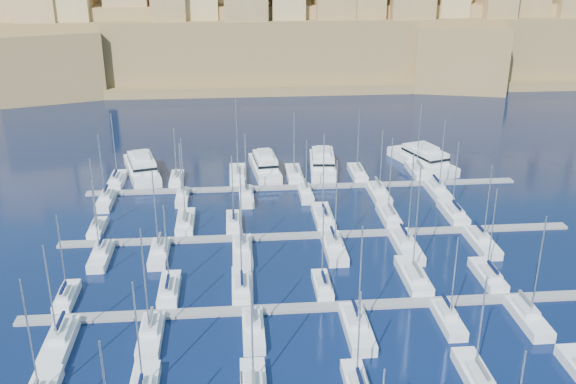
{
  "coord_description": "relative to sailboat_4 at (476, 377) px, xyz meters",
  "views": [
    {
      "loc": [
        -13.42,
        -84.49,
        45.57
      ],
      "look_at": [
        -5.56,
        6.0,
        9.57
      ],
      "focal_mm": 40.0,
      "sensor_mm": 36.0,
      "label": 1
    }
  ],
  "objects": [
    {
      "name": "sailboat_35",
      "position": [
        12.85,
        32.6,
        0.02
      ],
      "size": [
        3.03,
        10.11,
        14.06
      ],
      "color": "white",
      "rests_on": "ground"
    },
    {
      "name": "sailboat_19",
      "position": [
        -36.57,
        11.15,
        0.02
      ],
      "size": [
        2.7,
        9.0,
        15.58
      ],
      "color": "white",
      "rests_on": "ground"
    },
    {
      "name": "sailboat_43",
      "position": [
        -35.7,
        55.92,
        -0.02
      ],
      "size": [
        2.23,
        7.43,
        11.69
      ],
      "color": "white",
      "rests_on": "ground"
    },
    {
      "name": "sailboat_20",
      "position": [
        -24.12,
        11.26,
        -0.0
      ],
      "size": [
        2.63,
        8.77,
        13.48
      ],
      "color": "white",
      "rests_on": "ground"
    },
    {
      "name": "sailboat_12",
      "position": [
        -48.85,
        21.22,
        -0.01
      ],
      "size": [
        2.27,
        7.57,
        12.81
      ],
      "color": "white",
      "rests_on": "ground"
    },
    {
      "name": "sailboat_22",
      "position": [
        0.56,
        11.54,
        -0.01
      ],
      "size": [
        2.46,
        8.19,
        12.68
      ],
      "color": "white",
      "rests_on": "ground"
    },
    {
      "name": "sailboat_23",
      "position": [
        10.81,
        10.99,
        0.02
      ],
      "size": [
        2.79,
        9.31,
        15.3
      ],
      "color": "white",
      "rests_on": "ground"
    },
    {
      "name": "sailboat_37",
      "position": [
        -37.48,
        65.57,
        -0.02
      ],
      "size": [
        2.49,
        8.3,
        11.46
      ],
      "color": "white",
      "rests_on": "ground"
    },
    {
      "name": "sailboat_38",
      "position": [
        -25.23,
        66.86,
        0.05
      ],
      "size": [
        3.27,
        10.91,
        16.82
      ],
      "color": "white",
      "rests_on": "ground"
    },
    {
      "name": "sailboat_46",
      "position": [
        1.14,
        54.6,
        0.01
      ],
      "size": [
        3.03,
        10.12,
        13.58
      ],
      "color": "white",
      "rests_on": "ground"
    },
    {
      "name": "sailboat_13",
      "position": [
        -35.26,
        21.87,
        -0.0
      ],
      "size": [
        2.67,
        8.9,
        13.37
      ],
      "color": "white",
      "rests_on": "ground"
    },
    {
      "name": "sailboat_4",
      "position": [
        0.0,
        0.0,
        0.0
      ],
      "size": [
        2.75,
        9.17,
        13.13
      ],
      "color": "white",
      "rests_on": "ground"
    },
    {
      "name": "sailboat_27",
      "position": [
        -10.84,
        44.54,
        0.03
      ],
      "size": [
        3.08,
        10.27,
        15.78
      ],
      "color": "white",
      "rests_on": "ground"
    },
    {
      "name": "motor_yacht_a",
      "position": [
        -44.9,
        70.65,
        0.99
      ],
      "size": [
        9.8,
        18.69,
        5.25
      ],
      "color": "white",
      "rests_on": "ground"
    },
    {
      "name": "sailboat_39",
      "position": [
        -13.77,
        66.36,
        0.01
      ],
      "size": [
        2.97,
        9.91,
        13.75
      ],
      "color": "white",
      "rests_on": "ground"
    },
    {
      "name": "sailboat_14",
      "position": [
        -25.29,
        22.01,
        0.0
      ],
      "size": [
        2.76,
        9.19,
        13.62
      ],
      "color": "white",
      "rests_on": "ground"
    },
    {
      "name": "motor_yacht_c",
      "position": [
        -7.38,
        70.18,
        0.99
      ],
      "size": [
        6.69,
        17.37,
        5.25
      ],
      "color": "white",
      "rests_on": "ground"
    },
    {
      "name": "pontoon_far",
      "position": [
        -12.24,
        60.53,
        -0.54
      ],
      "size": [
        84.0,
        2.0,
        0.4
      ],
      "primitive_type": "cube",
      "color": "slate",
      "rests_on": "ground"
    },
    {
      "name": "sailboat_16",
      "position": [
        -0.86,
        22.63,
        0.05
      ],
      "size": [
        3.13,
        10.44,
        17.33
      ],
      "color": "white",
      "rests_on": "ground"
    },
    {
      "name": "sailboat_41",
      "position": [
        11.88,
        66.32,
        0.02
      ],
      "size": [
        2.94,
        9.82,
        15.16
      ],
      "color": "white",
      "rests_on": "ground"
    },
    {
      "name": "sailboat_42",
      "position": [
        -49.61,
        55.31,
        0.0
      ],
      "size": [
        2.6,
        8.66,
        13.88
      ],
      "color": "white",
      "rests_on": "ground"
    },
    {
      "name": "sailboat_24",
      "position": [
        -48.89,
        43.11,
        -0.01
      ],
      "size": [
        2.21,
        7.35,
        13.22
      ],
      "color": "white",
      "rests_on": "ground"
    },
    {
      "name": "sailboat_44",
      "position": [
        -23.83,
        55.26,
        -0.0
      ],
      "size": [
        2.63,
        8.77,
        13.36
      ],
      "color": "white",
      "rests_on": "ground"
    },
    {
      "name": "sailboat_33",
      "position": [
        -10.77,
        32.57,
        0.03
      ],
      "size": [
        3.05,
        10.16,
        15.62
      ],
      "color": "white",
      "rests_on": "ground"
    },
    {
      "name": "sailboat_25",
      "position": [
        -34.43,
        44.25,
        0.03
      ],
      "size": [
        2.9,
        9.68,
        15.77
      ],
      "color": "white",
      "rests_on": "ground"
    },
    {
      "name": "fortified_city",
      "position": [
        -12.43,
        183.79,
        14.0
      ],
      "size": [
        460.0,
        108.95,
        59.52
      ],
      "color": "brown",
      "rests_on": "ground"
    },
    {
      "name": "sailboat_21",
      "position": [
        -11.34,
        10.55,
        0.03
      ],
      "size": [
        3.07,
        10.22,
        15.14
      ],
      "color": "white",
      "rests_on": "ground"
    },
    {
      "name": "ground",
      "position": [
        -12.24,
        28.53,
        -0.74
      ],
      "size": [
        600.0,
        600.0,
        0.0
      ],
      "primitive_type": "plane",
      "color": "black",
      "rests_on": "ground"
    },
    {
      "name": "sailboat_28",
      "position": [
        0.59,
        43.99,
        0.02
      ],
      "size": [
        2.74,
        9.15,
        15.0
      ],
      "color": "white",
      "rests_on": "ground"
    },
    {
      "name": "sailboat_29",
      "position": [
        12.17,
        44.37,
        0.01
      ],
      "size": [
        2.97,
        9.91,
        13.86
      ],
      "color": "white",
      "rests_on": "ground"
    },
    {
      "name": "sailboat_31",
      "position": [
        -37.73,
        33.17,
        0.01
      ],
      "size": [
        2.68,
        8.94,
        14.63
      ],
      "color": "white",
      "rests_on": "ground"
    },
    {
      "name": "sailboat_47",
      "position": [
        12.62,
        54.67,
        0.02
      ],
      "size": [
        2.99,
        9.97,
        15.27
      ],
      "color": "white",
      "rests_on": "ground"
    },
    {
      "name": "sailboat_32",
      "position": [
        -25.03,
        32.69,
        0.02
      ],
      "size": [
        2.98,
        9.93,
        14.15
      ],
      "color": "white",
      "rests_on": "ground"
    },
    {
      "name": "motor_yacht_d",
      "position": [
        14.41,
        71.09,
        0.99
      ],
      "size": [
        11.52,
        19.62,
        5.25
      ],
      "color": "white",
      "rests_on": "ground"
    },
    {
      "name": "sailboat_17",
      "position": [
        9.81,
        21.96,
        0.01
      ],
      "size": [
        2.73,
        9.08,
        14.12
      ],
      "color": "white",
      "rests_on": "ground"
    },
    {
      "name": "sailboat_34",
      "position": [
        0.54,
        32.23,
        0.04
      ],
      "size": [
        3.26,
        10.86,
        16.4
      ],
      "color": "white",
      "rests_on": "ground"
    },
    {
      "name": "pontoon_mid_far",
      "position": [
        -12.24,
        38.53,
        -0.54
      ],
      "size": [
        84.0,
        2.0,
        0.4
      ],
      "primitive_type": "cube",
      "color": "slate",
      "rests_on": "ground"
    },
    {
      "name": "sailboat_40",
      "position": [
        -0.72,
        66.09,
        0.01
      ],
      "size": [
        2.81,
        9.35,
        14.33
      ],
      "color": "white",
      "rests_on": "ground"
    },
    {
      "name": "sailboat_26",
      "position": [
        -26.26,
        43.56,
        -0.01
      ],
      "size": [
        2.48,
        8.26,
        12.77
      ],
      "color": "white",
      "rests_on": "ground"
    },
    {
      "name": "sailboat_15",
      "position": [
        -14.15,
        21.21,
        -0.01
      ],
      "size": [
        2.27,
        7.56,
        12.6
      ],
      "color": "white",
      "rests_on": "ground"
    },
    {
      "name": "sailboat_18",
      "position": [
        -47.29,
        10.68,
        0.02
      ],
      "size": [
        2.98,
        9.94,
        14.13
      ],
      "color": "white",
      "rests_on": "ground"
    },
    {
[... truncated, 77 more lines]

